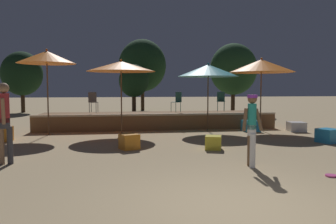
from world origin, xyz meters
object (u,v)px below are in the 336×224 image
(cube_seat_3, at_px, (328,136))
(bistro_chair_0, at_px, (93,100))
(bistro_chair_2, at_px, (221,99))
(frisbee_disc, at_px, (331,176))
(background_tree_2, at_px, (142,66))
(patio_umbrella_0, at_px, (121,66))
(background_tree_0, at_px, (233,69))
(cube_seat_2, at_px, (213,143))
(person_1, at_px, (252,127))
(background_tree_3, at_px, (134,81))
(person_0, at_px, (5,119))
(background_tree_1, at_px, (22,74))
(cube_seat_1, at_px, (129,142))
(bistro_chair_1, at_px, (177,100))
(patio_umbrella_3, at_px, (47,57))
(patio_umbrella_2, at_px, (208,71))
(cube_seat_5, at_px, (4,134))
(cube_seat_0, at_px, (251,126))
(cube_seat_4, at_px, (296,127))

(cube_seat_3, xyz_separation_m, bistro_chair_0, (-7.86, 4.98, 1.02))
(bistro_chair_2, height_order, frisbee_disc, bistro_chair_2)
(background_tree_2, bearing_deg, patio_umbrella_0, -97.89)
(cube_seat_3, height_order, background_tree_0, background_tree_0)
(cube_seat_2, bearing_deg, bistro_chair_2, 70.05)
(frisbee_disc, xyz_separation_m, background_tree_2, (-2.25, 20.27, 3.55))
(patio_umbrella_0, relative_size, cube_seat_2, 5.01)
(person_1, bearing_deg, cube_seat_2, 9.99)
(bistro_chair_0, xyz_separation_m, background_tree_0, (9.14, 7.49, 1.84))
(background_tree_3, bearing_deg, frisbee_disc, -79.61)
(person_0, height_order, background_tree_1, background_tree_1)
(patio_umbrella_0, bearing_deg, cube_seat_2, -55.59)
(cube_seat_1, height_order, bistro_chair_1, bistro_chair_1)
(cube_seat_1, xyz_separation_m, background_tree_3, (0.81, 13.30, 2.05))
(cube_seat_2, distance_m, background_tree_3, 13.95)
(patio_umbrella_3, xyz_separation_m, background_tree_0, (10.68, 9.25, 0.17))
(cube_seat_1, distance_m, background_tree_1, 17.37)
(patio_umbrella_0, height_order, bistro_chair_0, patio_umbrella_0)
(background_tree_3, bearing_deg, patio_umbrella_2, -75.02)
(background_tree_2, bearing_deg, frisbee_disc, -83.68)
(cube_seat_5, relative_size, person_1, 0.30)
(cube_seat_2, relative_size, bistro_chair_1, 0.64)
(patio_umbrella_3, height_order, person_0, patio_umbrella_3)
(cube_seat_0, height_order, background_tree_1, background_tree_1)
(cube_seat_5, distance_m, background_tree_2, 16.09)
(cube_seat_4, xyz_separation_m, bistro_chair_2, (-2.46, 2.40, 1.06))
(cube_seat_5, xyz_separation_m, background_tree_0, (11.81, 10.63, 2.84))
(patio_umbrella_2, height_order, background_tree_0, background_tree_0)
(patio_umbrella_3, bearing_deg, cube_seat_0, -1.20)
(background_tree_3, bearing_deg, cube_seat_4, -59.53)
(cube_seat_1, xyz_separation_m, background_tree_2, (1.67, 16.66, 3.34))
(cube_seat_2, height_order, bistro_chair_0, bistro_chair_0)
(person_0, bearing_deg, cube_seat_3, 179.45)
(patio_umbrella_0, distance_m, cube_seat_0, 5.79)
(cube_seat_1, xyz_separation_m, cube_seat_4, (6.94, 2.89, -0.03))
(bistro_chair_2, bearing_deg, background_tree_1, 154.70)
(person_1, bearing_deg, cube_seat_4, -34.42)
(cube_seat_5, distance_m, frisbee_disc, 9.75)
(cube_seat_3, bearing_deg, patio_umbrella_3, 161.08)
(background_tree_2, bearing_deg, cube_seat_3, -73.77)
(frisbee_disc, height_order, background_tree_2, background_tree_2)
(cube_seat_0, relative_size, cube_seat_2, 1.11)
(cube_seat_1, bearing_deg, frisbee_disc, -42.68)
(background_tree_0, bearing_deg, cube_seat_2, -112.26)
(cube_seat_2, distance_m, cube_seat_5, 6.91)
(cube_seat_0, height_order, background_tree_2, background_tree_2)
(cube_seat_2, bearing_deg, person_1, -83.70)
(patio_umbrella_2, distance_m, bistro_chair_0, 5.16)
(background_tree_1, bearing_deg, patio_umbrella_3, -71.03)
(patio_umbrella_2, distance_m, background_tree_2, 13.16)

